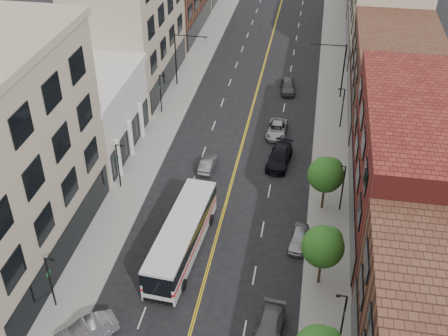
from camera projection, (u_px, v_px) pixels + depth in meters
The scene contains 25 objects.
sidewalk_left at pixel (159, 133), 66.04m from camera, with size 4.00×110.00×0.15m, color gray.
sidewalk_right at pixel (331, 149), 63.23m from camera, with size 4.00×110.00×0.15m, color gray.
bldg_l_white at pixel (85, 115), 61.56m from camera, with size 10.00×14.00×8.00m, color silver.
bldg_l_far_a at pixel (129, 18), 72.54m from camera, with size 10.00×20.00×18.00m, color tan.
bldg_r_mid at pixel (415, 165), 49.95m from camera, with size 10.00×22.00×12.00m, color maroon.
bldg_r_far_a at pixel (395, 76), 67.58m from camera, with size 10.00×20.00×10.00m, color #583123.
bldg_r_far_b at pixel (387, 4), 83.51m from camera, with size 10.00×22.00×14.00m, color tan.
tree_r_2 at pixel (324, 245), 44.02m from camera, with size 3.40×3.40×5.59m.
tree_r_3 at pixel (327, 174), 52.14m from camera, with size 3.40×3.40×5.59m.
lamp_l_1 at pixel (50, 279), 42.60m from camera, with size 0.81×0.55×5.05m.
lamp_l_2 at pixel (118, 163), 55.60m from camera, with size 0.81×0.55×5.05m.
lamp_l_3 at pixel (161, 91), 68.60m from camera, with size 0.81×0.55×5.05m.
lamp_r_1 at pixel (343, 318), 39.52m from camera, with size 0.81×0.55×5.05m.
lamp_r_2 at pixel (342, 186), 52.52m from camera, with size 0.81×0.55×5.05m.
lamp_r_3 at pixel (342, 106), 65.52m from camera, with size 0.81×0.55×5.05m.
signal_mast_left at pixel (181, 53), 74.06m from camera, with size 4.49×0.18×7.20m.
signal_mast_right at pixel (338, 64), 71.17m from camera, with size 4.49×0.18×7.20m.
city_bus at pixel (182, 235), 48.32m from camera, with size 3.80×13.01×3.30m.
car_angle_b at pixel (87, 331), 41.33m from camera, with size 1.60×4.58×1.51m, color #AFB2B7.
car_parked_mid at pixel (268, 330), 41.45m from camera, with size 2.04×5.02×1.46m, color #55565B.
car_parked_far at pixel (299, 239), 49.84m from camera, with size 1.56×3.89×1.32m, color #94959B.
car_lane_behind at pixel (208, 163), 59.77m from camera, with size 1.35×3.88×1.28m, color #4F5055.
car_lane_a at pixel (279, 157), 60.47m from camera, with size 2.24×5.51×1.60m, color black.
car_lane_b at pixel (277, 129), 65.62m from camera, with size 2.22×4.82×1.34m, color #999BA0.
car_lane_c at pixel (288, 86), 74.77m from camera, with size 1.85×4.60×1.57m, color #414246.
Camera 1 is at (7.25, -19.64, 34.05)m, focal length 45.00 mm.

